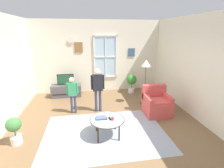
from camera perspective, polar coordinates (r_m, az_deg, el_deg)
ground_plane at (r=4.62m, az=-1.39°, el=-14.71°), size 5.83×6.60×0.02m
back_wall at (r=7.02m, az=-4.95°, el=9.41°), size 5.23×0.17×2.94m
side_wall_right at (r=5.12m, az=29.71°, el=4.16°), size 0.12×6.00×2.94m
area_rug at (r=4.38m, az=-2.43°, el=-16.47°), size 3.05×2.15×0.01m
tv_stand at (r=6.80m, az=-15.48°, el=-2.19°), size 1.14×0.47×0.47m
television at (r=6.66m, az=-15.80°, el=1.56°), size 0.63×0.08×0.43m
armchair at (r=5.33m, az=15.16°, el=-6.66°), size 0.76×0.74×0.87m
coffee_table at (r=4.05m, az=-1.68°, el=-12.39°), size 0.84×0.84×0.46m
book_stack at (r=4.06m, az=-3.83°, el=-11.57°), size 0.24×0.18×0.05m
cup at (r=3.98m, az=0.22°, el=-11.87°), size 0.07×0.07×0.08m
remote_near_books at (r=4.05m, az=-0.77°, el=-11.85°), size 0.05×0.14×0.02m
remote_near_cup at (r=4.07m, az=-2.14°, el=-11.71°), size 0.05×0.14×0.02m
person_black_shirt at (r=5.11m, az=-4.98°, el=-0.43°), size 0.42×0.19×1.41m
person_green_shirt at (r=5.17m, az=-13.54°, el=-2.40°), size 0.35×0.16×1.17m
potted_plant_by_window at (r=6.89m, az=6.80°, el=0.92°), size 0.41×0.41×0.78m
potted_plant_corner at (r=4.39m, az=-30.76°, el=-13.21°), size 0.32×0.32×0.66m
floor_lamp at (r=5.67m, az=11.66°, el=5.62°), size 0.32×0.32×1.58m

